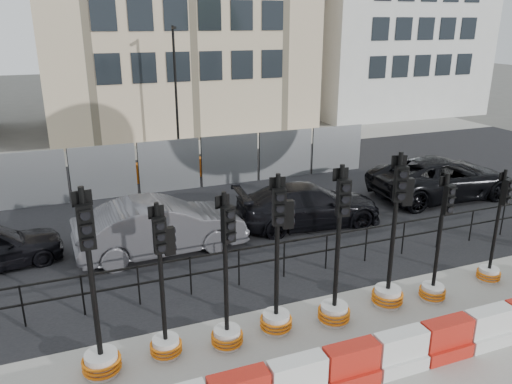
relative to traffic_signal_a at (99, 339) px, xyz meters
name	(u,v)px	position (x,y,z in m)	size (l,w,h in m)	color
ground	(305,301)	(4.62, 0.93, -0.75)	(120.00, 120.00, 0.00)	#51514C
sidewalk_near	(381,383)	(4.62, -2.07, -0.74)	(40.00, 6.00, 0.02)	gray
road	(216,204)	(4.62, 7.93, -0.73)	(40.00, 14.00, 0.03)	black
sidewalk_far	(165,148)	(4.62, 16.93, -0.74)	(40.00, 4.00, 0.02)	gray
kerb_railing	(284,253)	(4.62, 2.13, -0.06)	(18.00, 0.04, 1.00)	black
heras_fencing	(184,167)	(4.13, 10.64, -0.04)	(14.33, 1.72, 2.00)	gray
lamp_post_far	(176,86)	(5.12, 15.91, 2.47)	(0.12, 0.56, 6.00)	black
barrier_row	(376,359)	(4.62, -1.87, -0.38)	(14.65, 0.50, 0.80)	red
traffic_signal_a	(99,339)	(0.00, 0.00, 0.00)	(0.71, 0.71, 3.63)	silver
traffic_signal_b	(165,322)	(1.21, 0.10, 0.00)	(0.62, 0.62, 3.16)	silver
traffic_signal_c	(227,317)	(2.40, -0.05, -0.08)	(0.64, 0.64, 3.26)	silver
traffic_signal_d	(277,296)	(3.52, 0.08, 0.07)	(0.68, 0.68, 3.44)	silver
traffic_signal_e	(335,293)	(4.79, -0.09, -0.02)	(0.70, 0.70, 3.53)	silver
traffic_signal_f	(390,272)	(6.28, 0.07, 0.11)	(0.71, 0.71, 3.61)	silver
traffic_signal_g	(435,275)	(7.40, -0.11, -0.11)	(0.61, 0.61, 3.08)	silver
traffic_signal_h	(491,259)	(9.31, 0.10, -0.15)	(0.57, 0.57, 2.91)	silver
car_b	(161,227)	(2.05, 4.74, 0.02)	(4.75, 1.87, 1.54)	#4D4C51
car_c	(308,205)	(6.77, 5.03, -0.07)	(4.83, 2.33, 1.35)	black
car_d	(442,178)	(12.56, 5.62, 0.00)	(5.51, 2.69, 1.51)	black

